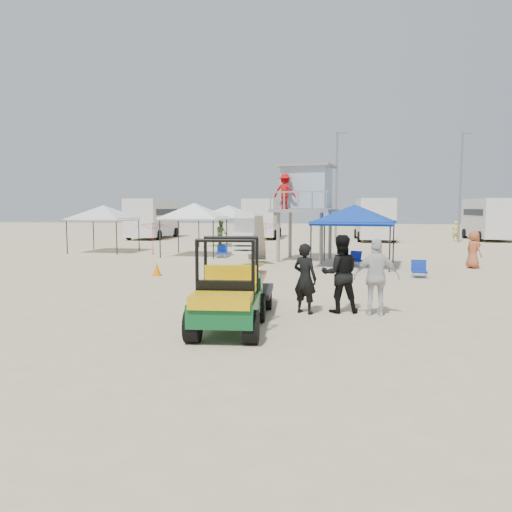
# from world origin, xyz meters

# --- Properties ---
(ground) EXTENTS (140.00, 140.00, 0.00)m
(ground) POSITION_xyz_m (0.00, 0.00, 0.00)
(ground) COLOR beige
(ground) RESTS_ON ground
(utility_cart) EXTENTS (1.42, 2.61, 1.93)m
(utility_cart) POSITION_xyz_m (0.31, 0.03, 0.90)
(utility_cart) COLOR #0B4C21
(utility_cart) RESTS_ON ground
(surf_trailer) EXTENTS (1.41, 2.44, 2.13)m
(surf_trailer) POSITION_xyz_m (0.32, 2.37, 0.87)
(surf_trailer) COLOR black
(surf_trailer) RESTS_ON ground
(man_left) EXTENTS (0.75, 0.67, 1.72)m
(man_left) POSITION_xyz_m (1.83, 2.07, 0.86)
(man_left) COLOR black
(man_left) RESTS_ON ground
(man_mid) EXTENTS (1.03, 0.86, 1.92)m
(man_mid) POSITION_xyz_m (2.68, 2.32, 0.96)
(man_mid) COLOR black
(man_mid) RESTS_ON ground
(man_right) EXTENTS (1.09, 0.48, 1.84)m
(man_right) POSITION_xyz_m (3.53, 2.07, 0.92)
(man_right) COLOR silver
(man_right) RESTS_ON ground
(lifeguard_tower) EXTENTS (3.32, 3.32, 4.51)m
(lifeguard_tower) POSITION_xyz_m (1.21, 14.37, 3.36)
(lifeguard_tower) COLOR gray
(lifeguard_tower) RESTS_ON ground
(canopy_blue) EXTENTS (3.88, 3.88, 3.11)m
(canopy_blue) POSITION_xyz_m (3.54, 12.19, 2.56)
(canopy_blue) COLOR black
(canopy_blue) RESTS_ON ground
(canopy_white_a) EXTENTS (3.09, 3.09, 3.21)m
(canopy_white_a) POSITION_xyz_m (-4.62, 15.82, 2.66)
(canopy_white_a) COLOR black
(canopy_white_a) RESTS_ON ground
(canopy_white_b) EXTENTS (3.24, 3.24, 3.10)m
(canopy_white_b) POSITION_xyz_m (-10.36, 17.24, 2.55)
(canopy_white_b) COLOR black
(canopy_white_b) RESTS_ON ground
(canopy_white_c) EXTENTS (3.77, 3.77, 3.12)m
(canopy_white_c) POSITION_xyz_m (-4.07, 22.42, 2.57)
(canopy_white_c) COLOR black
(canopy_white_c) RESTS_ON ground
(umbrella_a) EXTENTS (2.12, 2.15, 1.82)m
(umbrella_a) POSITION_xyz_m (-7.01, 15.94, 0.91)
(umbrella_a) COLOR #AB1213
(umbrella_a) RESTS_ON ground
(umbrella_b) EXTENTS (2.72, 2.74, 1.80)m
(umbrella_b) POSITION_xyz_m (-0.98, 17.38, 0.90)
(umbrella_b) COLOR orange
(umbrella_b) RESTS_ON ground
(cone_near) EXTENTS (0.34, 0.34, 0.50)m
(cone_near) POSITION_xyz_m (-1.67, 6.65, 0.25)
(cone_near) COLOR #F05E07
(cone_near) RESTS_ON ground
(cone_far) EXTENTS (0.34, 0.34, 0.50)m
(cone_far) POSITION_xyz_m (-4.00, 8.01, 0.25)
(cone_far) COLOR orange
(cone_far) RESTS_ON ground
(beach_chair_a) EXTENTS (0.56, 0.59, 0.64)m
(beach_chair_a) POSITION_xyz_m (-3.01, 15.16, 0.31)
(beach_chair_a) COLOR #1133B8
(beach_chair_a) RESTS_ON ground
(beach_chair_b) EXTENTS (0.60, 0.64, 0.64)m
(beach_chair_b) POSITION_xyz_m (5.75, 8.97, 0.31)
(beach_chair_b) COLOR navy
(beach_chair_b) RESTS_ON ground
(beach_chair_c) EXTENTS (0.73, 0.82, 0.64)m
(beach_chair_c) POSITION_xyz_m (3.65, 12.59, 0.31)
(beach_chair_c) COLOR #0D1C95
(beach_chair_c) RESTS_ON ground
(rv_far_left) EXTENTS (2.64, 6.80, 3.25)m
(rv_far_left) POSITION_xyz_m (-12.00, 29.99, 1.80)
(rv_far_left) COLOR silver
(rv_far_left) RESTS_ON ground
(rv_mid_left) EXTENTS (2.65, 6.50, 3.25)m
(rv_mid_left) POSITION_xyz_m (-3.00, 31.49, 1.80)
(rv_mid_left) COLOR silver
(rv_mid_left) RESTS_ON ground
(rv_mid_right) EXTENTS (2.64, 7.00, 3.25)m
(rv_mid_right) POSITION_xyz_m (6.00, 29.99, 1.80)
(rv_mid_right) COLOR silver
(rv_mid_right) RESTS_ON ground
(rv_far_right) EXTENTS (2.64, 6.60, 3.25)m
(rv_far_right) POSITION_xyz_m (15.00, 31.49, 1.80)
(rv_far_right) COLOR silver
(rv_far_right) RESTS_ON ground
(light_pole_left) EXTENTS (0.14, 0.14, 8.00)m
(light_pole_left) POSITION_xyz_m (3.00, 27.00, 4.00)
(light_pole_left) COLOR slate
(light_pole_left) RESTS_ON ground
(light_pole_right) EXTENTS (0.14, 0.14, 8.00)m
(light_pole_right) POSITION_xyz_m (12.00, 28.50, 4.00)
(light_pole_right) COLOR slate
(light_pole_right) RESTS_ON ground
(distant_beachgoers) EXTENTS (17.76, 18.30, 1.68)m
(distant_beachgoers) POSITION_xyz_m (2.76, 20.80, 0.81)
(distant_beachgoers) COLOR #AF5532
(distant_beachgoers) RESTS_ON ground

